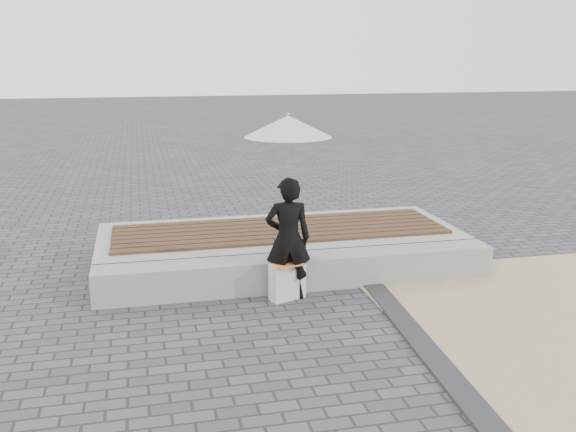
{
  "coord_description": "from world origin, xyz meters",
  "views": [
    {
      "loc": [
        -1.88,
        -5.83,
        2.82
      ],
      "look_at": [
        -0.24,
        1.27,
        1.0
      ],
      "focal_mm": 40.62,
      "sensor_mm": 36.0,
      "label": 1
    }
  ],
  "objects_px": {
    "woman": "(288,239)",
    "canvas_tote": "(287,281)",
    "parasol": "(288,126)",
    "handbag": "(290,248)",
    "seating_ledge": "(301,271)"
  },
  "relations": [
    {
      "from": "parasol",
      "to": "seating_ledge",
      "type": "bearing_deg",
      "value": 54.39
    },
    {
      "from": "woman",
      "to": "parasol",
      "type": "distance_m",
      "value": 1.31
    },
    {
      "from": "seating_ledge",
      "to": "woman",
      "type": "bearing_deg",
      "value": -125.61
    },
    {
      "from": "woman",
      "to": "handbag",
      "type": "height_order",
      "value": "woman"
    },
    {
      "from": "seating_ledge",
      "to": "parasol",
      "type": "bearing_deg",
      "value": -125.61
    },
    {
      "from": "woman",
      "to": "parasol",
      "type": "xyz_separation_m",
      "value": [
        -0.0,
        0.0,
        1.31
      ]
    },
    {
      "from": "seating_ledge",
      "to": "handbag",
      "type": "relative_size",
      "value": 13.53
    },
    {
      "from": "parasol",
      "to": "canvas_tote",
      "type": "xyz_separation_m",
      "value": [
        -0.02,
        -0.04,
        -1.81
      ]
    },
    {
      "from": "woman",
      "to": "parasol",
      "type": "height_order",
      "value": "parasol"
    },
    {
      "from": "parasol",
      "to": "handbag",
      "type": "height_order",
      "value": "parasol"
    },
    {
      "from": "woman",
      "to": "canvas_tote",
      "type": "bearing_deg",
      "value": 72.11
    },
    {
      "from": "handbag",
      "to": "canvas_tote",
      "type": "height_order",
      "value": "handbag"
    },
    {
      "from": "woman",
      "to": "canvas_tote",
      "type": "height_order",
      "value": "woman"
    },
    {
      "from": "woman",
      "to": "canvas_tote",
      "type": "distance_m",
      "value": 0.51
    },
    {
      "from": "handbag",
      "to": "woman",
      "type": "bearing_deg",
      "value": -107.29
    }
  ]
}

